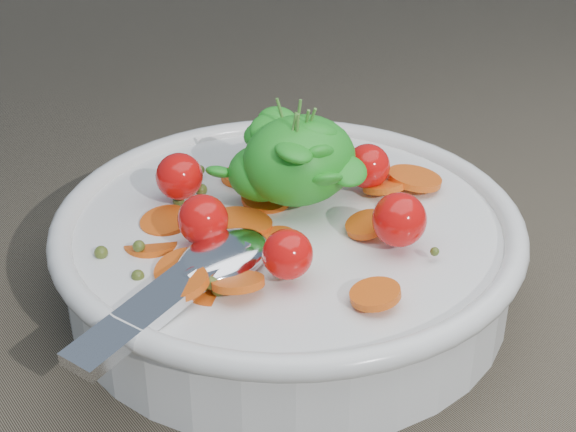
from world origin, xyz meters
TOP-DOWN VIEW (x-y plane):
  - ground at (0.00, 0.00)m, footprint 6.00×6.00m
  - bowl at (-0.02, 0.02)m, footprint 0.32×0.29m
  - napkin at (0.03, 0.17)m, footprint 0.16×0.15m

SIDE VIEW (x-z plane):
  - ground at x=0.00m, z-range 0.00..0.00m
  - napkin at x=0.03m, z-range 0.00..0.01m
  - bowl at x=-0.02m, z-range -0.03..0.10m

